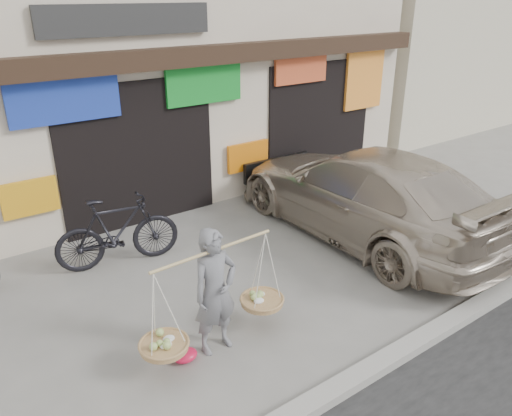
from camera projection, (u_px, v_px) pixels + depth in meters
ground at (248, 305)px, 7.16m from camera, size 70.00×70.00×0.00m
kerb at (348, 383)px, 5.64m from camera, size 70.00×0.25×0.12m
shophouse_block at (74, 26)px, 10.56m from camera, size 14.00×6.32×7.00m
neighbor_east at (439, 19)px, 18.32m from camera, size 12.00×7.00×6.40m
street_vendor at (215, 296)px, 6.01m from camera, size 2.01×0.63×1.64m
bike_1 at (117, 231)px, 8.00m from camera, size 2.04×0.93×1.18m
suv at (364, 193)px, 8.99m from camera, size 2.30×5.52×1.59m
red_bag at (185, 355)px, 6.06m from camera, size 0.31×0.25×0.14m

